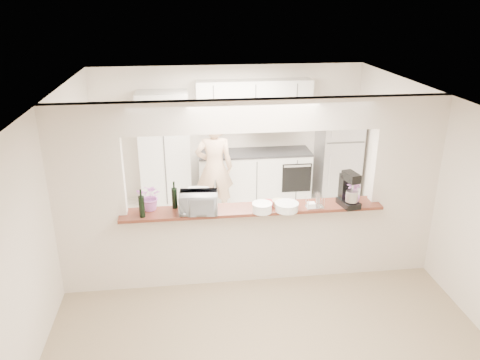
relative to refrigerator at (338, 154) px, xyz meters
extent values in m
plane|color=tan|center=(-2.05, -2.65, -0.85)|extent=(6.00, 6.00, 0.00)
cube|color=silver|center=(-2.05, -1.10, -0.84)|extent=(5.00, 2.90, 0.01)
cube|color=silver|center=(-4.10, -2.65, 0.40)|extent=(0.90, 0.15, 2.50)
cube|color=silver|center=(0.00, -2.65, 0.40)|extent=(0.90, 0.15, 2.50)
cube|color=silver|center=(-2.05, -2.65, 1.45)|extent=(3.20, 0.15, 0.40)
cube|color=silver|center=(-2.05, -2.65, -0.32)|extent=(3.20, 0.15, 1.05)
cube|color=brown|center=(-2.05, -2.70, 0.22)|extent=(3.40, 0.38, 0.04)
cube|color=silver|center=(-3.25, 0.05, 0.20)|extent=(0.90, 0.60, 2.10)
cube|color=silver|center=(-1.60, 0.05, -0.40)|extent=(2.10, 0.60, 0.90)
cube|color=#2F2F31|center=(-1.60, 0.05, 0.07)|extent=(2.10, 0.62, 0.04)
cube|color=silver|center=(-1.60, 0.18, 1.02)|extent=(2.10, 0.35, 0.75)
cube|color=black|center=(-1.35, 0.07, 0.59)|extent=(0.75, 0.45, 0.12)
cube|color=black|center=(-0.85, -0.25, -0.35)|extent=(0.55, 0.02, 0.55)
cube|color=#B5B4BA|center=(0.00, 0.00, 0.00)|extent=(0.75, 0.70, 1.70)
imported|color=#C468A6|center=(-3.35, -2.60, 0.42)|extent=(0.41, 0.38, 0.36)
cylinder|color=black|center=(-3.45, -2.80, 0.38)|extent=(0.07, 0.07, 0.27)
cylinder|color=black|center=(-3.45, -2.80, 0.56)|extent=(0.03, 0.03, 0.10)
cylinder|color=black|center=(-3.05, -2.58, 0.38)|extent=(0.07, 0.07, 0.27)
cylinder|color=black|center=(-3.05, -2.58, 0.56)|extent=(0.03, 0.03, 0.09)
imported|color=#B5B5BA|center=(-2.75, -2.75, 0.37)|extent=(0.50, 0.36, 0.26)
imported|color=white|center=(-2.75, -2.60, 0.36)|extent=(0.35, 0.35, 0.23)
cylinder|color=white|center=(-1.95, -2.84, 0.30)|extent=(0.25, 0.25, 0.11)
cylinder|color=white|center=(-1.95, -2.84, 0.35)|extent=(0.26, 0.26, 0.01)
cylinder|color=white|center=(-1.63, -2.84, 0.29)|extent=(0.29, 0.29, 0.10)
cylinder|color=white|center=(-1.63, -2.84, 0.34)|extent=(0.30, 0.30, 0.01)
cylinder|color=maroon|center=(-1.85, -2.68, 0.28)|extent=(0.16, 0.16, 0.07)
cylinder|color=tan|center=(-1.71, -2.68, 0.28)|extent=(0.17, 0.17, 0.08)
cube|color=silver|center=(-1.25, -2.80, 0.25)|extent=(0.23, 0.14, 0.01)
cube|color=white|center=(-1.25, -2.80, 0.28)|extent=(0.10, 0.10, 0.06)
cube|color=black|center=(-0.80, -2.80, 0.28)|extent=(0.26, 0.35, 0.08)
cube|color=black|center=(-0.82, -2.69, 0.48)|extent=(0.15, 0.14, 0.33)
cube|color=black|center=(-0.80, -2.81, 0.65)|extent=(0.19, 0.29, 0.11)
cylinder|color=#B7B7BC|center=(-0.79, -2.87, 0.41)|extent=(0.16, 0.16, 0.14)
imported|color=#BC65B7|center=(-0.75, -2.80, 0.41)|extent=(0.22, 0.22, 0.35)
imported|color=#D9B08D|center=(-2.40, -0.60, 0.04)|extent=(0.66, 0.45, 1.77)
camera|label=1|loc=(-2.89, -8.15, 2.81)|focal=35.00mm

